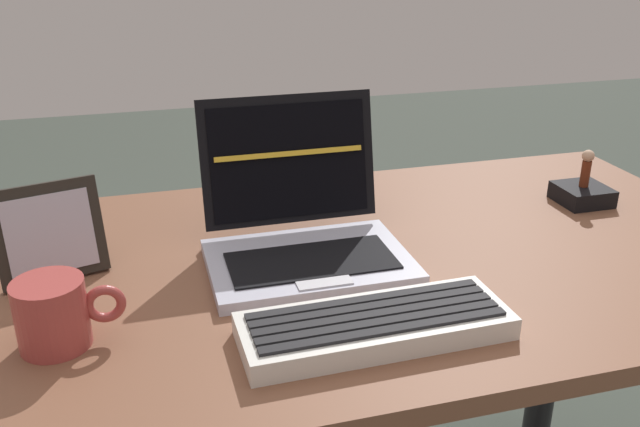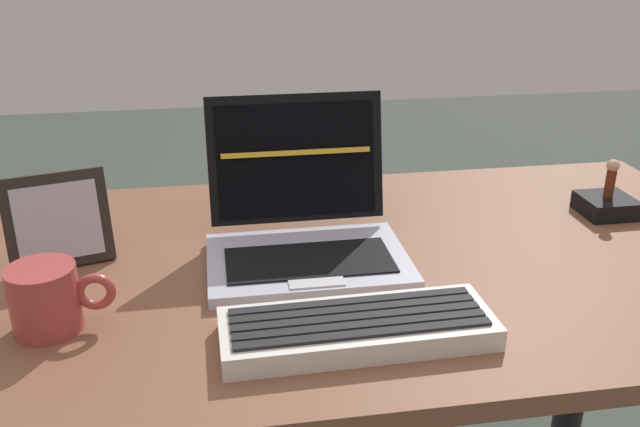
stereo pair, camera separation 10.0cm
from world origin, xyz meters
name	(u,v)px [view 1 (the left image)]	position (x,y,z in m)	size (l,w,h in m)	color
desk	(356,331)	(0.00, 0.00, 0.61)	(1.32, 0.72, 0.75)	brown
laptop_front	(303,230)	(-0.08, 0.02, 0.79)	(0.30, 0.25, 0.23)	#B0B2C5
external_keyboard	(375,325)	(-0.05, -0.22, 0.76)	(0.34, 0.13, 0.03)	silver
photo_frame	(49,233)	(-0.45, 0.05, 0.82)	(0.15, 0.08, 0.14)	black
figurine_stand	(582,194)	(0.47, 0.10, 0.76)	(0.09, 0.09, 0.03)	black
figurine	(587,166)	(0.47, 0.10, 0.82)	(0.02, 0.02, 0.07)	#622613
coffee_mug	(54,314)	(-0.43, -0.13, 0.79)	(0.13, 0.09, 0.09)	#A8403C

